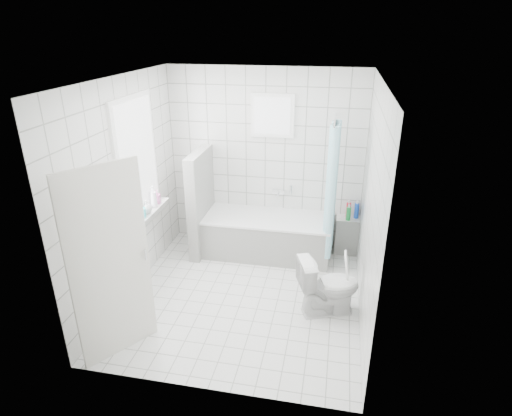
# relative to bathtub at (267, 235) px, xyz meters

# --- Properties ---
(ground) EXTENTS (3.00, 3.00, 0.00)m
(ground) POSITION_rel_bathtub_xyz_m (-0.11, -1.12, -0.29)
(ground) COLOR white
(ground) RESTS_ON ground
(ceiling) EXTENTS (3.00, 3.00, 0.00)m
(ceiling) POSITION_rel_bathtub_xyz_m (-0.11, -1.12, 2.31)
(ceiling) COLOR white
(ceiling) RESTS_ON ground
(wall_back) EXTENTS (2.80, 0.02, 2.60)m
(wall_back) POSITION_rel_bathtub_xyz_m (-0.11, 0.38, 1.01)
(wall_back) COLOR white
(wall_back) RESTS_ON ground
(wall_front) EXTENTS (2.80, 0.02, 2.60)m
(wall_front) POSITION_rel_bathtub_xyz_m (-0.11, -2.62, 1.01)
(wall_front) COLOR white
(wall_front) RESTS_ON ground
(wall_left) EXTENTS (0.02, 3.00, 2.60)m
(wall_left) POSITION_rel_bathtub_xyz_m (-1.51, -1.12, 1.01)
(wall_left) COLOR white
(wall_left) RESTS_ON ground
(wall_right) EXTENTS (0.02, 3.00, 2.60)m
(wall_right) POSITION_rel_bathtub_xyz_m (1.29, -1.12, 1.01)
(wall_right) COLOR white
(wall_right) RESTS_ON ground
(window_left) EXTENTS (0.01, 0.90, 1.40)m
(window_left) POSITION_rel_bathtub_xyz_m (-1.46, -0.82, 1.31)
(window_left) COLOR white
(window_left) RESTS_ON wall_left
(window_back) EXTENTS (0.50, 0.01, 0.50)m
(window_back) POSITION_rel_bathtub_xyz_m (-0.01, 0.33, 1.66)
(window_back) COLOR white
(window_back) RESTS_ON wall_back
(window_sill) EXTENTS (0.18, 1.02, 0.08)m
(window_sill) POSITION_rel_bathtub_xyz_m (-1.42, -0.82, 0.57)
(window_sill) COLOR white
(window_sill) RESTS_ON wall_left
(door) EXTENTS (0.49, 0.68, 2.00)m
(door) POSITION_rel_bathtub_xyz_m (-1.13, -2.28, 0.71)
(door) COLOR silver
(door) RESTS_ON ground
(bathtub) EXTENTS (1.80, 0.77, 0.58)m
(bathtub) POSITION_rel_bathtub_xyz_m (0.00, 0.00, 0.00)
(bathtub) COLOR white
(bathtub) RESTS_ON ground
(partition_wall) EXTENTS (0.15, 0.85, 1.50)m
(partition_wall) POSITION_rel_bathtub_xyz_m (-0.97, -0.05, 0.46)
(partition_wall) COLOR white
(partition_wall) RESTS_ON ground
(tiled_ledge) EXTENTS (0.40, 0.24, 0.55)m
(tiled_ledge) POSITION_rel_bathtub_xyz_m (1.16, 0.25, -0.02)
(tiled_ledge) COLOR white
(tiled_ledge) RESTS_ON ground
(toilet) EXTENTS (0.79, 0.62, 0.71)m
(toilet) POSITION_rel_bathtub_xyz_m (0.92, -1.23, 0.07)
(toilet) COLOR white
(toilet) RESTS_ON ground
(curtain_rod) EXTENTS (0.02, 0.80, 0.02)m
(curtain_rod) POSITION_rel_bathtub_xyz_m (0.84, -0.02, 1.71)
(curtain_rod) COLOR silver
(curtain_rod) RESTS_ON wall_back
(shower_curtain) EXTENTS (0.14, 0.48, 1.78)m
(shower_curtain) POSITION_rel_bathtub_xyz_m (0.84, -0.16, 0.81)
(shower_curtain) COLOR #45B7CA
(shower_curtain) RESTS_ON curtain_rod
(tub_faucet) EXTENTS (0.18, 0.06, 0.06)m
(tub_faucet) POSITION_rel_bathtub_xyz_m (0.10, 0.33, 0.56)
(tub_faucet) COLOR silver
(tub_faucet) RESTS_ON wall_back
(sill_bottles) EXTENTS (0.19, 0.81, 0.29)m
(sill_bottles) POSITION_rel_bathtub_xyz_m (-1.41, -0.89, 0.73)
(sill_bottles) COLOR #2ECBCF
(sill_bottles) RESTS_ON window_sill
(ledge_bottles) EXTENTS (0.18, 0.17, 0.22)m
(ledge_bottles) POSITION_rel_bathtub_xyz_m (1.16, 0.26, 0.37)
(ledge_bottles) COLOR green
(ledge_bottles) RESTS_ON tiled_ledge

